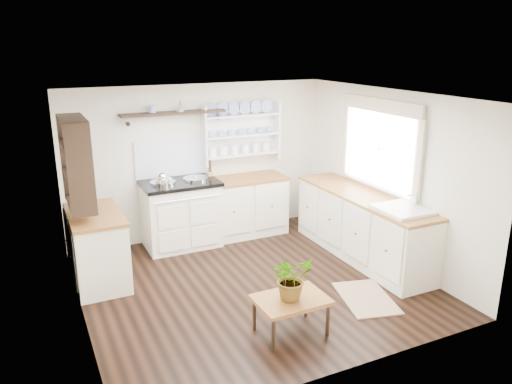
# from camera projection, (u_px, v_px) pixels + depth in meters

# --- Properties ---
(floor) EXTENTS (4.00, 3.80, 0.01)m
(floor) POSITION_uv_depth(u_px,v_px,m) (253.00, 283.00, 6.19)
(floor) COLOR black
(floor) RESTS_ON ground
(wall_back) EXTENTS (4.00, 0.02, 2.30)m
(wall_back) POSITION_uv_depth(u_px,v_px,m) (199.00, 161.00, 7.50)
(wall_back) COLOR beige
(wall_back) RESTS_ON ground
(wall_right) EXTENTS (0.02, 3.80, 2.30)m
(wall_right) POSITION_uv_depth(u_px,v_px,m) (388.00, 176.00, 6.68)
(wall_right) COLOR beige
(wall_right) RESTS_ON ground
(wall_left) EXTENTS (0.02, 3.80, 2.30)m
(wall_left) POSITION_uv_depth(u_px,v_px,m) (74.00, 220.00, 5.03)
(wall_left) COLOR beige
(wall_left) RESTS_ON ground
(ceiling) EXTENTS (4.00, 3.80, 0.01)m
(ceiling) POSITION_uv_depth(u_px,v_px,m) (253.00, 96.00, 5.53)
(ceiling) COLOR white
(ceiling) RESTS_ON wall_back
(window) EXTENTS (0.08, 1.55, 1.22)m
(window) POSITION_uv_depth(u_px,v_px,m) (380.00, 144.00, 6.67)
(window) COLOR white
(window) RESTS_ON wall_right
(aga_cooker) EXTENTS (1.09, 0.75, 1.00)m
(aga_cooker) POSITION_uv_depth(u_px,v_px,m) (181.00, 213.00, 7.23)
(aga_cooker) COLOR white
(aga_cooker) RESTS_ON floor
(back_cabinets) EXTENTS (1.27, 0.63, 0.90)m
(back_cabinets) POSITION_uv_depth(u_px,v_px,m) (244.00, 205.00, 7.69)
(back_cabinets) COLOR silver
(back_cabinets) RESTS_ON floor
(right_cabinets) EXTENTS (0.62, 2.43, 0.90)m
(right_cabinets) POSITION_uv_depth(u_px,v_px,m) (362.00, 225.00, 6.85)
(right_cabinets) COLOR silver
(right_cabinets) RESTS_ON floor
(belfast_sink) EXTENTS (0.55, 0.60, 0.45)m
(belfast_sink) POSITION_uv_depth(u_px,v_px,m) (401.00, 219.00, 6.10)
(belfast_sink) COLOR white
(belfast_sink) RESTS_ON right_cabinets
(left_cabinets) EXTENTS (0.62, 1.13, 0.90)m
(left_cabinets) POSITION_uv_depth(u_px,v_px,m) (97.00, 247.00, 6.13)
(left_cabinets) COLOR silver
(left_cabinets) RESTS_ON floor
(plate_rack) EXTENTS (1.20, 0.22, 0.90)m
(plate_rack) POSITION_uv_depth(u_px,v_px,m) (240.00, 132.00, 7.62)
(plate_rack) COLOR white
(plate_rack) RESTS_ON wall_back
(high_shelf) EXTENTS (1.50, 0.29, 0.16)m
(high_shelf) POSITION_uv_depth(u_px,v_px,m) (174.00, 114.00, 7.01)
(high_shelf) COLOR black
(high_shelf) RESTS_ON wall_back
(left_shelving) EXTENTS (0.28, 0.80, 1.05)m
(left_shelving) POSITION_uv_depth(u_px,v_px,m) (76.00, 162.00, 5.76)
(left_shelving) COLOR black
(left_shelving) RESTS_ON wall_left
(kettle) EXTENTS (0.19, 0.19, 0.23)m
(kettle) POSITION_uv_depth(u_px,v_px,m) (162.00, 181.00, 6.85)
(kettle) COLOR silver
(kettle) RESTS_ON aga_cooker
(utensil_crock) EXTENTS (0.10, 0.10, 0.12)m
(utensil_crock) POSITION_uv_depth(u_px,v_px,m) (210.00, 176.00, 7.39)
(utensil_crock) COLOR #A77A3D
(utensil_crock) RESTS_ON back_cabinets
(center_table) EXTENTS (0.73, 0.53, 0.39)m
(center_table) POSITION_uv_depth(u_px,v_px,m) (291.00, 302.00, 5.05)
(center_table) COLOR brown
(center_table) RESTS_ON floor
(potted_plant) EXTENTS (0.43, 0.38, 0.46)m
(potted_plant) POSITION_uv_depth(u_px,v_px,m) (292.00, 278.00, 4.97)
(potted_plant) COLOR #3F7233
(potted_plant) RESTS_ON center_table
(floor_rug) EXTENTS (0.75, 0.96, 0.02)m
(floor_rug) POSITION_uv_depth(u_px,v_px,m) (366.00, 298.00, 5.83)
(floor_rug) COLOR #9F735C
(floor_rug) RESTS_ON floor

